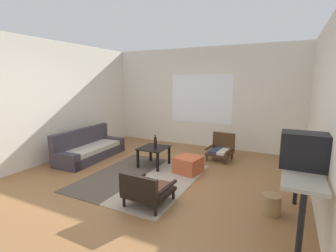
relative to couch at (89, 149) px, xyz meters
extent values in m
plane|color=olive|center=(1.98, -0.75, -0.22)|extent=(7.80, 7.80, 0.00)
cube|color=silver|center=(1.98, 2.31, 1.13)|extent=(5.60, 0.12, 2.70)
cube|color=white|center=(1.98, 2.25, 1.11)|extent=(1.72, 0.01, 1.32)
cube|color=silver|center=(4.64, -0.45, 1.13)|extent=(0.12, 6.60, 2.70)
cube|color=silver|center=(-0.68, -0.45, 1.13)|extent=(0.12, 6.60, 2.70)
cube|color=#4C4238|center=(1.28, -0.48, -0.21)|extent=(0.96, 2.32, 0.01)
cube|color=gray|center=(2.24, -0.48, -0.21)|extent=(0.96, 2.32, 0.01)
cube|color=#38333D|center=(0.07, 0.00, -0.11)|extent=(0.76, 1.80, 0.21)
cube|color=#B2A899|center=(0.10, 0.00, 0.04)|extent=(0.65, 1.62, 0.10)
cube|color=#38333D|center=(-0.21, -0.01, 0.19)|extent=(0.23, 1.77, 0.60)
cube|color=#38333D|center=(0.03, 0.80, -0.04)|extent=(0.68, 0.21, 0.35)
cube|color=#38333D|center=(0.11, -0.79, -0.04)|extent=(0.68, 0.21, 0.35)
cube|color=black|center=(1.65, 0.20, 0.19)|extent=(0.55, 0.61, 0.02)
cube|color=black|center=(1.41, 0.46, -0.02)|extent=(0.04, 0.04, 0.40)
cube|color=black|center=(1.88, 0.46, -0.02)|extent=(0.04, 0.04, 0.40)
cube|color=black|center=(1.41, -0.07, -0.02)|extent=(0.04, 0.04, 0.40)
cube|color=black|center=(1.88, -0.07, -0.02)|extent=(0.04, 0.04, 0.40)
cylinder|color=#472D19|center=(3.02, 0.96, -0.14)|extent=(0.04, 0.04, 0.15)
cylinder|color=#472D19|center=(2.58, 1.00, -0.14)|extent=(0.04, 0.04, 0.15)
cylinder|color=#472D19|center=(3.05, 1.43, -0.14)|extent=(0.04, 0.04, 0.15)
cylinder|color=#472D19|center=(2.61, 1.47, -0.14)|extent=(0.04, 0.04, 0.15)
cube|color=#472D19|center=(2.81, 1.22, -0.04)|extent=(0.57, 0.59, 0.05)
cube|color=beige|center=(2.90, 1.19, 0.01)|extent=(0.21, 0.50, 0.06)
cube|color=#2D3856|center=(2.72, 1.20, 0.01)|extent=(0.21, 0.50, 0.06)
cube|color=#472D19|center=(2.83, 1.46, 0.19)|extent=(0.53, 0.11, 0.41)
cube|color=#472D19|center=(3.05, 1.20, 0.07)|extent=(0.09, 0.55, 0.04)
cube|color=#472D19|center=(2.57, 1.24, 0.07)|extent=(0.09, 0.55, 0.04)
cylinder|color=black|center=(2.13, -0.97, -0.14)|extent=(0.04, 0.04, 0.16)
cylinder|color=black|center=(2.66, -0.98, -0.14)|extent=(0.04, 0.04, 0.16)
cylinder|color=black|center=(2.12, -1.51, -0.14)|extent=(0.04, 0.04, 0.16)
cylinder|color=black|center=(2.65, -1.53, -0.14)|extent=(0.04, 0.04, 0.16)
cube|color=black|center=(2.39, -1.25, -0.03)|extent=(0.62, 0.64, 0.05)
cube|color=silver|center=(2.28, -1.22, 0.02)|extent=(0.22, 0.57, 0.06)
cube|color=brown|center=(2.50, -1.23, 0.02)|extent=(0.22, 0.57, 0.06)
cube|color=black|center=(2.38, -1.53, 0.15)|extent=(0.61, 0.09, 0.32)
cube|color=black|center=(2.11, -1.24, 0.08)|extent=(0.06, 0.63, 0.04)
cube|color=black|center=(2.67, -1.25, 0.08)|extent=(0.06, 0.63, 0.04)
cube|color=#BC5633|center=(2.45, 0.17, -0.05)|extent=(0.55, 0.55, 0.33)
cube|color=#B2AD9E|center=(4.34, -0.99, 0.58)|extent=(0.41, 1.50, 0.04)
cylinder|color=black|center=(4.34, -1.68, 0.17)|extent=(0.06, 0.06, 0.78)
cylinder|color=black|center=(4.34, -0.30, 0.17)|extent=(0.06, 0.06, 0.78)
cube|color=black|center=(4.34, -1.07, 0.81)|extent=(0.49, 0.32, 0.41)
cube|color=black|center=(4.10, -1.07, 0.83)|extent=(0.01, 0.25, 0.29)
cylinder|color=#935B38|center=(4.34, -0.58, 0.71)|extent=(0.21, 0.21, 0.22)
cylinder|color=#935B38|center=(4.34, -0.58, 0.88)|extent=(0.10, 0.10, 0.11)
cylinder|color=black|center=(1.64, 0.27, 0.30)|extent=(0.07, 0.07, 0.19)
cylinder|color=black|center=(1.64, 0.27, 0.43)|extent=(0.03, 0.03, 0.06)
cylinder|color=#9E7A4C|center=(4.04, -0.76, -0.08)|extent=(0.25, 0.25, 0.28)
camera|label=1|loc=(4.14, -4.15, 1.58)|focal=26.01mm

